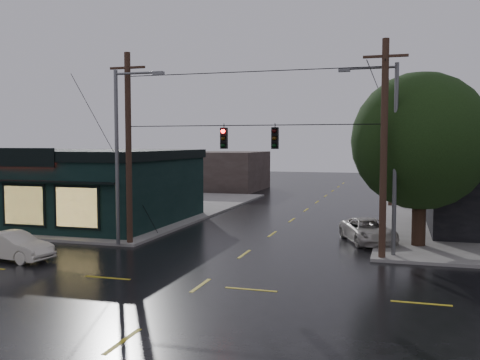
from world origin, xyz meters
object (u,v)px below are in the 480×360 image
(sedan_cream, at_px, (13,246))
(suv_silver, at_px, (368,231))
(utility_pole_ne, at_px, (382,260))
(corner_tree, at_px, (421,141))
(utility_pole_nw, at_px, (130,245))

(sedan_cream, distance_m, suv_silver, 18.09)
(utility_pole_ne, xyz_separation_m, suv_silver, (-0.86, 4.34, 0.65))
(suv_silver, bearing_deg, corner_tree, -37.98)
(corner_tree, relative_size, utility_pole_nw, 0.88)
(utility_pole_nw, bearing_deg, sedan_cream, -125.37)
(corner_tree, distance_m, utility_pole_nw, 16.11)
(utility_pole_nw, relative_size, sedan_cream, 2.53)
(utility_pole_ne, relative_size, sedan_cream, 2.53)
(corner_tree, xyz_separation_m, utility_pole_nw, (-14.71, -3.56, -5.52))
(utility_pole_ne, bearing_deg, sedan_cream, -163.57)
(corner_tree, distance_m, suv_silver, 5.55)
(utility_pole_nw, height_order, suv_silver, utility_pole_nw)
(corner_tree, relative_size, utility_pole_ne, 0.88)
(utility_pole_ne, bearing_deg, utility_pole_nw, 180.00)
(sedan_cream, relative_size, suv_silver, 0.86)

